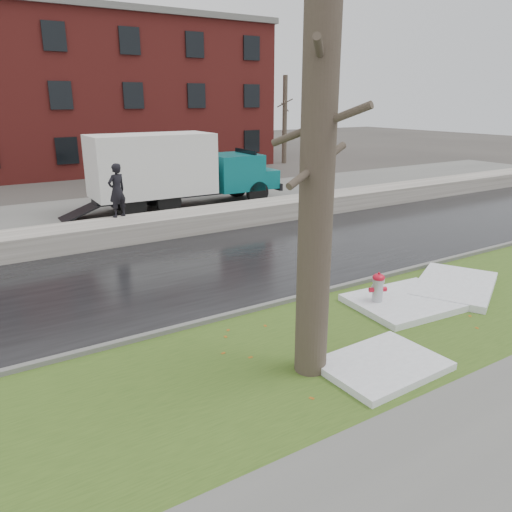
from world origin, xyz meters
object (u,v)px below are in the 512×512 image
fire_hydrant (378,289)px  worker (117,190)px  tree (317,170)px  box_truck (175,169)px

fire_hydrant → worker: worker is taller
tree → box_truck: (3.76, 14.63, -1.92)m
tree → box_truck: size_ratio=0.72×
fire_hydrant → worker: bearing=131.0°
worker → tree: bearing=69.2°
tree → box_truck: tree is taller
fire_hydrant → tree: size_ratio=0.12×
tree → box_truck: 15.23m
fire_hydrant → box_truck: size_ratio=0.09×
worker → fire_hydrant: bearing=87.0°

